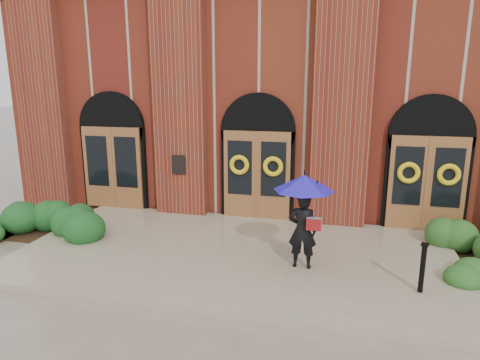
% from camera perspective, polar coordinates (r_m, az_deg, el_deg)
% --- Properties ---
extents(ground, '(90.00, 90.00, 0.00)m').
position_cam_1_polar(ground, '(10.03, -0.87, -10.56)').
color(ground, gray).
rests_on(ground, ground).
extents(landing, '(10.00, 5.30, 0.15)m').
position_cam_1_polar(landing, '(10.14, -0.66, -9.83)').
color(landing, tan).
rests_on(landing, ground).
extents(church_building, '(16.20, 12.53, 7.00)m').
position_cam_1_polar(church_building, '(17.82, 6.14, 11.51)').
color(church_building, maroon).
rests_on(church_building, ground).
extents(man_with_umbrella, '(1.28, 1.28, 2.01)m').
position_cam_1_polar(man_with_umbrella, '(8.93, 8.47, -3.12)').
color(man_with_umbrella, black).
rests_on(man_with_umbrella, landing).
extents(metal_post, '(0.17, 0.17, 0.97)m').
position_cam_1_polar(metal_post, '(8.80, 23.17, -10.60)').
color(metal_post, black).
rests_on(metal_post, landing).
extents(hedge_wall_left, '(3.13, 1.25, 0.80)m').
position_cam_1_polar(hedge_wall_left, '(12.53, -24.08, -4.84)').
color(hedge_wall_left, '#17451A').
rests_on(hedge_wall_left, ground).
extents(hedge_front_right, '(1.32, 1.13, 0.47)m').
position_cam_1_polar(hedge_front_right, '(10.07, 29.09, -10.82)').
color(hedge_front_right, '#25521D').
rests_on(hedge_front_right, ground).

